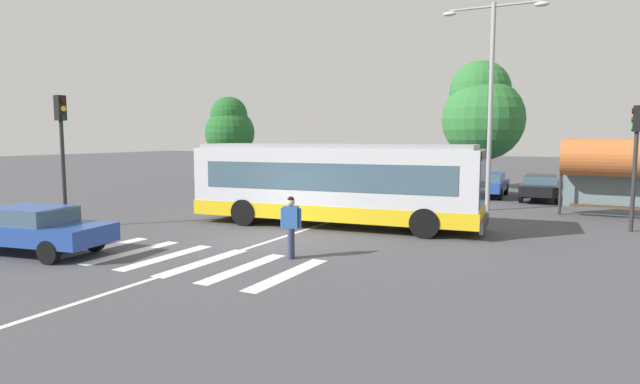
# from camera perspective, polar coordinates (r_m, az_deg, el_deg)

# --- Properties ---
(ground_plane) EXTENTS (160.00, 160.00, 0.00)m
(ground_plane) POSITION_cam_1_polar(r_m,az_deg,el_deg) (17.07, -5.64, -5.28)
(ground_plane) COLOR #47474C
(city_transit_bus) EXTENTS (11.01, 3.69, 3.06)m
(city_transit_bus) POSITION_cam_1_polar(r_m,az_deg,el_deg) (19.58, 1.60, 0.89)
(city_transit_bus) COLOR black
(city_transit_bus) RESTS_ON ground_plane
(pedestrian_crossing_street) EXTENTS (0.56, 0.37, 1.72)m
(pedestrian_crossing_street) POSITION_cam_1_polar(r_m,az_deg,el_deg) (14.42, -3.17, -3.44)
(pedestrian_crossing_street) COLOR #333856
(pedestrian_crossing_street) RESTS_ON ground_plane
(foreground_sedan) EXTENTS (4.74, 2.53, 1.35)m
(foreground_sedan) POSITION_cam_1_polar(r_m,az_deg,el_deg) (17.08, -28.74, -3.38)
(foreground_sedan) COLOR black
(foreground_sedan) RESTS_ON ground_plane
(parked_car_teal) EXTENTS (1.91, 4.52, 1.35)m
(parked_car_teal) POSITION_cam_1_polar(r_m,az_deg,el_deg) (33.60, -0.68, 1.64)
(parked_car_teal) COLOR black
(parked_car_teal) RESTS_ON ground_plane
(parked_car_silver) EXTENTS (2.07, 4.60, 1.35)m
(parked_car_silver) POSITION_cam_1_polar(r_m,az_deg,el_deg) (32.68, 3.46, 1.50)
(parked_car_silver) COLOR black
(parked_car_silver) RESTS_ON ground_plane
(parked_car_champagne) EXTENTS (1.88, 4.50, 1.35)m
(parked_car_champagne) POSITION_cam_1_polar(r_m,az_deg,el_deg) (32.06, 8.14, 1.37)
(parked_car_champagne) COLOR black
(parked_car_champagne) RESTS_ON ground_plane
(parked_car_charcoal) EXTENTS (1.88, 4.50, 1.35)m
(parked_car_charcoal) POSITION_cam_1_polar(r_m,az_deg,el_deg) (31.24, 12.83, 1.16)
(parked_car_charcoal) COLOR black
(parked_car_charcoal) RESTS_ON ground_plane
(parked_car_blue) EXTENTS (1.98, 4.56, 1.35)m
(parked_car_blue) POSITION_cam_1_polar(r_m,az_deg,el_deg) (30.75, 17.71, 0.94)
(parked_car_blue) COLOR black
(parked_car_blue) RESTS_ON ground_plane
(parked_car_black) EXTENTS (2.00, 4.56, 1.35)m
(parked_car_black) POSITION_cam_1_polar(r_m,az_deg,el_deg) (29.84, 22.80, 0.61)
(parked_car_black) COLOR black
(parked_car_black) RESTS_ON ground_plane
(traffic_light_near_corner) EXTENTS (0.33, 0.32, 4.82)m
(traffic_light_near_corner) POSITION_cam_1_polar(r_m,az_deg,el_deg) (21.34, -26.18, 5.11)
(traffic_light_near_corner) COLOR #28282B
(traffic_light_near_corner) RESTS_ON ground_plane
(traffic_light_far_corner) EXTENTS (0.33, 0.32, 4.41)m
(traffic_light_far_corner) POSITION_cam_1_polar(r_m,az_deg,el_deg) (21.37, 31.03, 4.19)
(traffic_light_far_corner) COLOR #28282B
(traffic_light_far_corner) RESTS_ON ground_plane
(bus_stop_shelter) EXTENTS (4.02, 1.54, 3.25)m
(bus_stop_shelter) POSITION_cam_1_polar(r_m,az_deg,el_deg) (24.63, 29.27, 3.12)
(bus_stop_shelter) COLOR #28282B
(bus_stop_shelter) RESTS_ON ground_plane
(twin_arm_street_lamp) EXTENTS (4.48, 0.32, 9.16)m
(twin_arm_street_lamp) POSITION_cam_1_polar(r_m,az_deg,el_deg) (24.98, 18.07, 10.98)
(twin_arm_street_lamp) COLOR #939399
(twin_arm_street_lamp) RESTS_ON ground_plane
(background_tree_left) EXTENTS (3.50, 3.50, 6.15)m
(background_tree_left) POSITION_cam_1_polar(r_m,az_deg,el_deg) (38.06, -9.78, 6.88)
(background_tree_left) COLOR brown
(background_tree_left) RESTS_ON ground_plane
(background_tree_right) EXTENTS (5.14, 5.14, 8.14)m
(background_tree_right) POSITION_cam_1_polar(r_m,az_deg,el_deg) (35.24, 17.19, 8.37)
(background_tree_right) COLOR brown
(background_tree_right) RESTS_ON ground_plane
(crosswalk_painted_stripes) EXTENTS (7.03, 3.39, 0.01)m
(crosswalk_painted_stripes) POSITION_cam_1_polar(r_m,az_deg,el_deg) (14.88, -14.47, -7.11)
(crosswalk_painted_stripes) COLOR silver
(crosswalk_painted_stripes) RESTS_ON ground_plane
(lane_center_line) EXTENTS (0.16, 24.00, 0.01)m
(lane_center_line) POSITION_cam_1_polar(r_m,az_deg,el_deg) (18.70, -2.06, -4.25)
(lane_center_line) COLOR silver
(lane_center_line) RESTS_ON ground_plane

